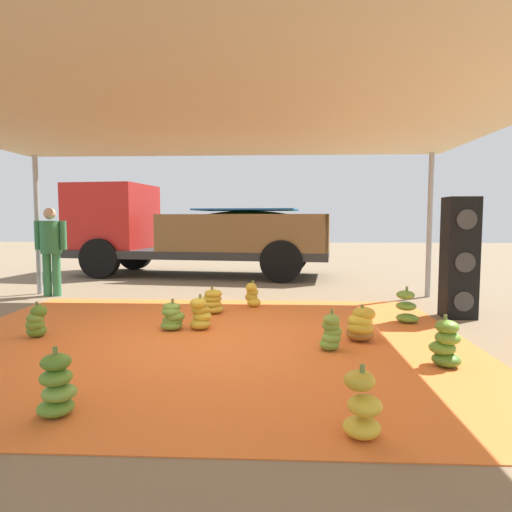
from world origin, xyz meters
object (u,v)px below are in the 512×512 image
Objects in this scene: banana_bunch_9 at (252,295)px; cargo_truck_main at (188,230)px; banana_bunch_6 at (361,325)px; banana_bunch_7 at (406,308)px; banana_bunch_4 at (331,333)px; banana_bunch_0 at (172,317)px; worker_0 at (51,245)px; banana_bunch_1 at (57,387)px; banana_bunch_10 at (200,314)px; speaker_stack at (459,258)px; banana_bunch_3 at (362,407)px; banana_bunch_5 at (36,322)px; banana_bunch_8 at (446,345)px; banana_bunch_2 at (212,302)px.

banana_bunch_9 is 4.80m from cargo_truck_main.
banana_bunch_7 is (0.84, 1.03, 0.01)m from banana_bunch_6.
banana_bunch_4 reaches higher than banana_bunch_6.
banana_bunch_4 is at bearing -23.03° from banana_bunch_0.
banana_bunch_6 is 1.33m from banana_bunch_7.
worker_0 is at bearing 166.46° from banana_bunch_9.
banana_bunch_1 is at bearing -137.11° from banana_bunch_7.
speaker_stack reaches higher than banana_bunch_10.
banana_bunch_5 is at bearing 145.89° from banana_bunch_3.
worker_0 is 7.26m from speaker_stack.
speaker_stack reaches higher than banana_bunch_5.
banana_bunch_10 is at bearing 151.13° from banana_bunch_4.
banana_bunch_3 is at bearing -71.63° from cargo_truck_main.
banana_bunch_9 is at bearing 58.78° from banana_bunch_0.
banana_bunch_5 is 0.86× the size of banana_bunch_8.
banana_bunch_10 is 6.08m from cargo_truck_main.
banana_bunch_3 is 0.07× the size of cargo_truck_main.
banana_bunch_3 is 3.72m from banana_bunch_7.
banana_bunch_2 is 0.91× the size of banana_bunch_4.
cargo_truck_main is (-1.32, 5.85, 0.98)m from banana_bunch_10.
banana_bunch_9 is (-2.12, 2.98, -0.03)m from banana_bunch_8.
banana_bunch_4 reaches higher than banana_bunch_2.
banana_bunch_7 is 0.28× the size of speaker_stack.
banana_bunch_1 reaches higher than banana_bunch_8.
banana_bunch_3 is 1.10× the size of banana_bunch_6.
banana_bunch_4 is 1.20m from banana_bunch_8.
banana_bunch_1 is 3.47m from banana_bunch_6.
banana_bunch_4 is at bearing -67.44° from banana_bunch_9.
speaker_stack is at bearing 66.19° from banana_bunch_8.
banana_bunch_3 is at bearing -100.11° from banana_bunch_6.
banana_bunch_4 is at bearing -5.90° from banana_bunch_5.
banana_bunch_2 is at bearing -24.18° from worker_0.
banana_bunch_0 is 2.46m from banana_bunch_6.
cargo_truck_main is 3.90m from worker_0.
banana_bunch_5 is (-1.35, 2.19, -0.03)m from banana_bunch_1.
banana_bunch_8 is 0.29× the size of speaker_stack.
banana_bunch_4 is 2.90m from speaker_stack.
banana_bunch_10 is at bearing -37.19° from worker_0.
cargo_truck_main is 7.08m from speaker_stack.
banana_bunch_4 is at bearing -66.36° from cargo_truck_main.
banana_bunch_1 is at bearing -62.77° from worker_0.
banana_bunch_0 is 0.25× the size of worker_0.
banana_bunch_5 is at bearing -179.60° from banana_bunch_6.
banana_bunch_1 reaches higher than banana_bunch_9.
cargo_truck_main is at bearing 108.37° from banana_bunch_3.
banana_bunch_6 is 0.98× the size of banana_bunch_10.
banana_bunch_2 is at bearing 178.73° from speaker_stack.
banana_bunch_3 is at bearing -68.18° from banana_bunch_2.
banana_bunch_4 is at bearing -49.82° from banana_bunch_2.
banana_bunch_6 is at bearing -13.81° from banana_bunch_10.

